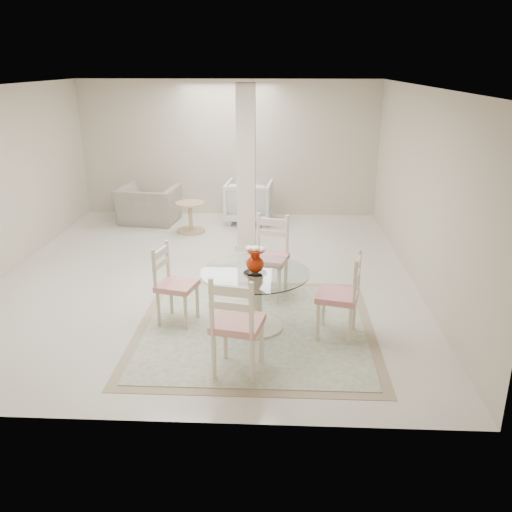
{
  "coord_description": "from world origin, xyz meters",
  "views": [
    {
      "loc": [
        1.08,
        -7.47,
        3.0
      ],
      "look_at": [
        0.79,
        -1.48,
        0.85
      ],
      "focal_mm": 38.0,
      "sensor_mm": 36.0,
      "label": 1
    }
  ],
  "objects_px": {
    "column": "(246,169)",
    "armchair_white": "(249,201)",
    "red_vase": "(255,260)",
    "recliner_taupe": "(148,205)",
    "dining_chair_north": "(270,251)",
    "side_table": "(191,218)",
    "dining_chair_east": "(344,290)",
    "dining_chair_west": "(171,279)",
    "dining_chair_south": "(236,318)",
    "dining_table": "(255,300)"
  },
  "relations": [
    {
      "from": "dining_chair_north",
      "to": "dining_chair_south",
      "type": "height_order",
      "value": "dining_chair_north"
    },
    {
      "from": "side_table",
      "to": "dining_table",
      "type": "bearing_deg",
      "value": -70.1
    },
    {
      "from": "dining_chair_north",
      "to": "armchair_white",
      "type": "xyz_separation_m",
      "value": [
        -0.5,
        3.61,
        -0.23
      ]
    },
    {
      "from": "dining_table",
      "to": "dining_chair_east",
      "type": "bearing_deg",
      "value": -8.16
    },
    {
      "from": "dining_table",
      "to": "red_vase",
      "type": "bearing_deg",
      "value": 84.29
    },
    {
      "from": "dining_chair_north",
      "to": "dining_chair_west",
      "type": "relative_size",
      "value": 1.12
    },
    {
      "from": "dining_chair_north",
      "to": "side_table",
      "type": "distance_m",
      "value": 3.26
    },
    {
      "from": "armchair_white",
      "to": "dining_chair_north",
      "type": "bearing_deg",
      "value": 102.55
    },
    {
      "from": "dining_chair_east",
      "to": "side_table",
      "type": "bearing_deg",
      "value": -135.2
    },
    {
      "from": "armchair_white",
      "to": "dining_chair_west",
      "type": "bearing_deg",
      "value": 86.36
    },
    {
      "from": "column",
      "to": "armchair_white",
      "type": "bearing_deg",
      "value": 91.95
    },
    {
      "from": "red_vase",
      "to": "armchair_white",
      "type": "bearing_deg",
      "value": 94.34
    },
    {
      "from": "dining_chair_east",
      "to": "armchair_white",
      "type": "bearing_deg",
      "value": -150.29
    },
    {
      "from": "red_vase",
      "to": "dining_chair_west",
      "type": "relative_size",
      "value": 0.29
    },
    {
      "from": "column",
      "to": "recliner_taupe",
      "type": "distance_m",
      "value": 2.69
    },
    {
      "from": "dining_chair_east",
      "to": "dining_chair_north",
      "type": "height_order",
      "value": "dining_chair_north"
    },
    {
      "from": "column",
      "to": "dining_table",
      "type": "height_order",
      "value": "column"
    },
    {
      "from": "dining_chair_south",
      "to": "column",
      "type": "bearing_deg",
      "value": -76.86
    },
    {
      "from": "column",
      "to": "dining_chair_west",
      "type": "distance_m",
      "value": 3.03
    },
    {
      "from": "recliner_taupe",
      "to": "side_table",
      "type": "relative_size",
      "value": 1.97
    },
    {
      "from": "red_vase",
      "to": "dining_chair_west",
      "type": "distance_m",
      "value": 1.06
    },
    {
      "from": "red_vase",
      "to": "recliner_taupe",
      "type": "xyz_separation_m",
      "value": [
        -2.33,
        4.44,
        -0.51
      ]
    },
    {
      "from": "column",
      "to": "recliner_taupe",
      "type": "bearing_deg",
      "value": 144.35
    },
    {
      "from": "side_table",
      "to": "armchair_white",
      "type": "bearing_deg",
      "value": 36.16
    },
    {
      "from": "column",
      "to": "red_vase",
      "type": "height_order",
      "value": "column"
    },
    {
      "from": "column",
      "to": "side_table",
      "type": "xyz_separation_m",
      "value": [
        -1.1,
        0.88,
        -1.09
      ]
    },
    {
      "from": "dining_chair_north",
      "to": "dining_chair_south",
      "type": "xyz_separation_m",
      "value": [
        -0.29,
        -2.04,
        -0.0
      ]
    },
    {
      "from": "dining_table",
      "to": "recliner_taupe",
      "type": "height_order",
      "value": "dining_table"
    },
    {
      "from": "dining_table",
      "to": "dining_chair_west",
      "type": "relative_size",
      "value": 1.17
    },
    {
      "from": "dining_chair_south",
      "to": "dining_chair_east",
      "type": "bearing_deg",
      "value": -131.93
    },
    {
      "from": "dining_chair_east",
      "to": "recliner_taupe",
      "type": "distance_m",
      "value": 5.68
    },
    {
      "from": "dining_table",
      "to": "dining_chair_east",
      "type": "xyz_separation_m",
      "value": [
        1.01,
        -0.15,
        0.22
      ]
    },
    {
      "from": "dining_chair_north",
      "to": "side_table",
      "type": "relative_size",
      "value": 2.15
    },
    {
      "from": "dining_chair_east",
      "to": "dining_chair_north",
      "type": "relative_size",
      "value": 0.92
    },
    {
      "from": "armchair_white",
      "to": "side_table",
      "type": "relative_size",
      "value": 1.6
    },
    {
      "from": "dining_chair_east",
      "to": "dining_chair_west",
      "type": "bearing_deg",
      "value": -84.39
    },
    {
      "from": "dining_chair_north",
      "to": "dining_chair_east",
      "type": "bearing_deg",
      "value": -40.27
    },
    {
      "from": "red_vase",
      "to": "side_table",
      "type": "bearing_deg",
      "value": 109.92
    },
    {
      "from": "dining_chair_west",
      "to": "armchair_white",
      "type": "xyz_separation_m",
      "value": [
        0.66,
        4.48,
        -0.16
      ]
    },
    {
      "from": "red_vase",
      "to": "dining_chair_east",
      "type": "xyz_separation_m",
      "value": [
        1.01,
        -0.15,
        -0.29
      ]
    },
    {
      "from": "dining_table",
      "to": "dining_chair_north",
      "type": "distance_m",
      "value": 1.06
    },
    {
      "from": "dining_table",
      "to": "dining_chair_west",
      "type": "height_order",
      "value": "dining_chair_west"
    },
    {
      "from": "red_vase",
      "to": "recliner_taupe",
      "type": "height_order",
      "value": "red_vase"
    },
    {
      "from": "red_vase",
      "to": "dining_chair_south",
      "type": "bearing_deg",
      "value": -97.97
    },
    {
      "from": "dining_table",
      "to": "dining_chair_east",
      "type": "distance_m",
      "value": 1.04
    },
    {
      "from": "red_vase",
      "to": "recliner_taupe",
      "type": "bearing_deg",
      "value": 117.67
    },
    {
      "from": "column",
      "to": "dining_chair_east",
      "type": "bearing_deg",
      "value": -67.34
    },
    {
      "from": "dining_chair_east",
      "to": "column",
      "type": "bearing_deg",
      "value": -143.56
    },
    {
      "from": "red_vase",
      "to": "dining_chair_south",
      "type": "xyz_separation_m",
      "value": [
        -0.14,
        -1.02,
        -0.24
      ]
    },
    {
      "from": "dining_chair_north",
      "to": "armchair_white",
      "type": "distance_m",
      "value": 3.65
    }
  ]
}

